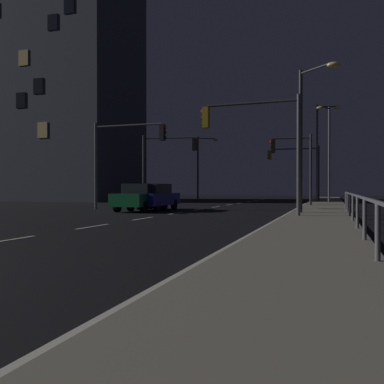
{
  "coord_description": "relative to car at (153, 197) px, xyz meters",
  "views": [
    {
      "loc": [
        7.76,
        -3.54,
        1.32
      ],
      "look_at": [
        -0.38,
        20.77,
        1.08
      ],
      "focal_mm": 39.41,
      "sensor_mm": 36.0,
      "label": 1
    }
  ],
  "objects": [
    {
      "name": "lane_markings_center",
      "position": [
        2.32,
        1.7,
        -0.82
      ],
      "size": [
        0.14,
        50.0,
        0.01
      ],
      "color": "silver",
      "rests_on": "ground"
    },
    {
      "name": "street_lamp_median",
      "position": [
        9.66,
        13.91,
        4.03
      ],
      "size": [
        1.08,
        1.44,
        7.96
      ],
      "color": "#4C4C51",
      "rests_on": "sidewalk_right"
    },
    {
      "name": "building_distant",
      "position": [
        -20.26,
        16.12,
        13.21
      ],
      "size": [
        19.95,
        10.77,
        28.06
      ],
      "color": "#3D424C",
      "rests_on": "ground"
    },
    {
      "name": "barrier_fence",
      "position": [
        10.77,
        -9.6,
        0.05
      ],
      "size": [
        0.09,
        23.49,
        0.98
      ],
      "color": "#59595E",
      "rests_on": "sidewalk_right"
    },
    {
      "name": "lane_edge_line",
      "position": [
        7.87,
        3.2,
        -0.82
      ],
      "size": [
        0.14,
        53.0,
        0.01
      ],
      "color": "silver",
      "rests_on": "ground"
    },
    {
      "name": "traffic_light_far_center",
      "position": [
        7.41,
        7.23,
        2.73
      ],
      "size": [
        2.86,
        0.58,
        4.91
      ],
      "color": "#2D3033",
      "rests_on": "sidewalk_right"
    },
    {
      "name": "car_oncoming",
      "position": [
        -0.3,
        -0.84,
        0.0
      ],
      "size": [
        1.84,
        4.41,
        1.57
      ],
      "color": "#14592D",
      "rests_on": "ground"
    },
    {
      "name": "traffic_light_mid_left",
      "position": [
        6.66,
        18.69,
        3.04
      ],
      "size": [
        4.9,
        0.46,
        5.21
      ],
      "color": "#2D3033",
      "rests_on": "sidewalk_right"
    },
    {
      "name": "street_lamp_corner",
      "position": [
        9.07,
        15.54,
        4.31
      ],
      "size": [
        2.06,
        0.79,
        8.43
      ],
      "color": "#4C4C51",
      "rests_on": "sidewalk_right"
    },
    {
      "name": "car",
      "position": [
        0.0,
        0.0,
        0.0
      ],
      "size": [
        1.91,
        4.44,
        1.57
      ],
      "color": "navy",
      "rests_on": "ground"
    },
    {
      "name": "street_lamp_across_street",
      "position": [
        8.89,
        -2.1,
        3.52
      ],
      "size": [
        1.86,
        1.68,
        6.88
      ],
      "color": "#2D3033",
      "rests_on": "sidewalk_right"
    },
    {
      "name": "traffic_light_far_right",
      "position": [
        -2.02,
        7.21,
        3.01
      ],
      "size": [
        4.32,
        0.8,
        5.41
      ],
      "color": "#38383D",
      "rests_on": "ground"
    },
    {
      "name": "ground_plane",
      "position": [
        2.32,
        -1.8,
        -0.82
      ],
      "size": [
        112.0,
        112.0,
        0.0
      ],
      "primitive_type": "plane",
      "color": "black",
      "rests_on": "ground"
    },
    {
      "name": "sidewalk_right",
      "position": [
        9.52,
        -1.8,
        -0.75
      ],
      "size": [
        2.8,
        77.0,
        0.14
      ],
      "primitive_type": "cube",
      "color": "gray",
      "rests_on": "ground"
    },
    {
      "name": "traffic_light_mid_right",
      "position": [
        6.73,
        -4.26,
        3.02
      ],
      "size": [
        4.49,
        0.35,
        5.2
      ],
      "color": "#4C4C51",
      "rests_on": "sidewalk_right"
    },
    {
      "name": "traffic_light_far_left",
      "position": [
        -1.89,
        0.2,
        3.02
      ],
      "size": [
        4.83,
        0.34,
        5.38
      ],
      "color": "#4C4C51",
      "rests_on": "ground"
    },
    {
      "name": "street_lamp_far_end",
      "position": [
        -3.71,
        21.66,
        3.45
      ],
      "size": [
        2.02,
        1.7,
        6.99
      ],
      "color": "#2D3033",
      "rests_on": "ground"
    }
  ]
}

